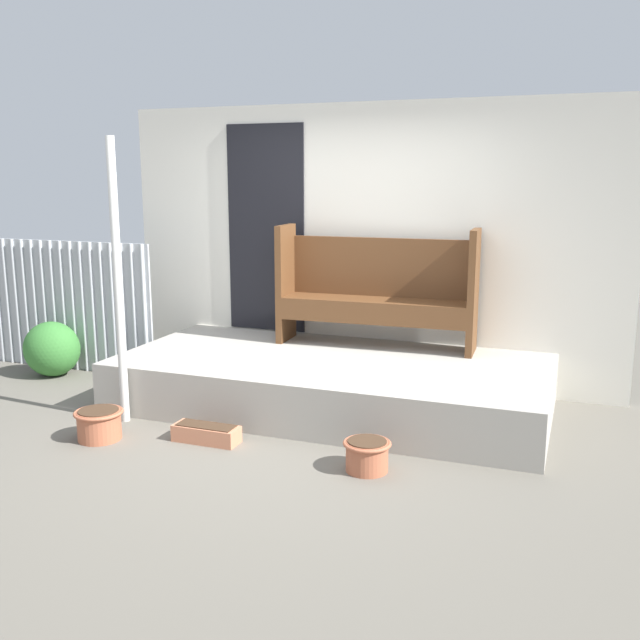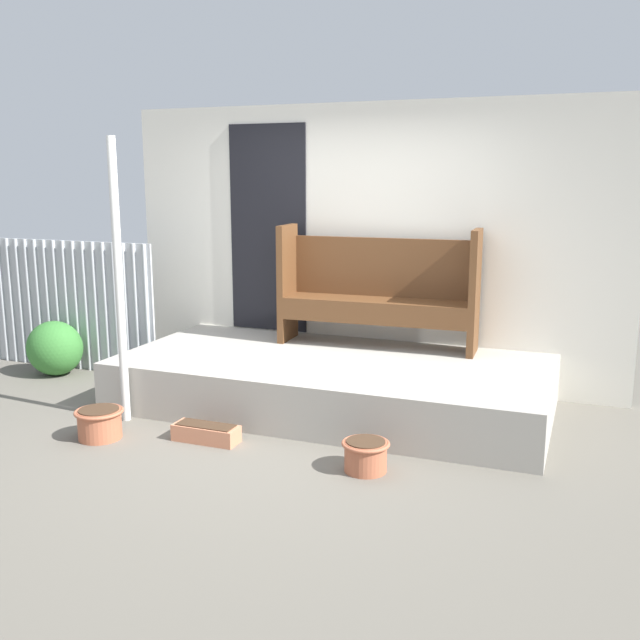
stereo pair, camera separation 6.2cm
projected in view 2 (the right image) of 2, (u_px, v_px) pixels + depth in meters
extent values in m
plane|color=#666056|center=(277.00, 438.00, 5.38)|extent=(24.00, 24.00, 0.00)
cube|color=#A8A399|center=(333.00, 383.00, 6.08)|extent=(3.60, 1.71, 0.42)
cube|color=white|center=(366.00, 246.00, 6.67)|extent=(4.80, 0.06, 2.60)
cube|color=black|center=(268.00, 229.00, 6.96)|extent=(0.80, 0.02, 2.00)
cube|color=#ADB2B7|center=(54.00, 304.00, 7.29)|extent=(2.40, 0.02, 1.31)
cylinder|color=silver|center=(3.00, 300.00, 7.51)|extent=(0.04, 0.04, 1.31)
cylinder|color=silver|center=(12.00, 301.00, 7.46)|extent=(0.04, 0.04, 1.31)
cylinder|color=silver|center=(20.00, 302.00, 7.42)|extent=(0.04, 0.04, 1.31)
cylinder|color=silver|center=(30.00, 302.00, 7.38)|extent=(0.04, 0.04, 1.31)
cylinder|color=silver|center=(39.00, 303.00, 7.34)|extent=(0.04, 0.04, 1.31)
cylinder|color=silver|center=(48.00, 304.00, 7.29)|extent=(0.04, 0.04, 1.31)
cylinder|color=silver|center=(57.00, 305.00, 7.25)|extent=(0.04, 0.04, 1.31)
cylinder|color=silver|center=(67.00, 305.00, 7.21)|extent=(0.04, 0.04, 1.31)
cylinder|color=silver|center=(76.00, 306.00, 7.17)|extent=(0.04, 0.04, 1.31)
cylinder|color=silver|center=(86.00, 307.00, 7.12)|extent=(0.04, 0.04, 1.31)
cylinder|color=silver|center=(96.00, 308.00, 7.08)|extent=(0.04, 0.04, 1.31)
cylinder|color=silver|center=(106.00, 308.00, 7.04)|extent=(0.04, 0.04, 1.31)
cylinder|color=silver|center=(116.00, 309.00, 7.00)|extent=(0.04, 0.04, 1.31)
cylinder|color=silver|center=(126.00, 310.00, 6.96)|extent=(0.04, 0.04, 1.31)
cylinder|color=silver|center=(137.00, 311.00, 6.91)|extent=(0.04, 0.04, 1.31)
cylinder|color=silver|center=(147.00, 312.00, 6.87)|extent=(0.04, 0.04, 1.31)
cylinder|color=silver|center=(119.00, 283.00, 5.56)|extent=(0.07, 0.07, 2.24)
cube|color=brown|center=(287.00, 283.00, 6.65)|extent=(0.08, 0.40, 1.08)
cube|color=brown|center=(475.00, 293.00, 6.11)|extent=(0.08, 0.40, 1.08)
cube|color=brown|center=(377.00, 301.00, 6.40)|extent=(1.68, 0.47, 0.04)
cube|color=brown|center=(371.00, 316.00, 6.25)|extent=(1.66, 0.10, 0.16)
cube|color=brown|center=(382.00, 267.00, 6.51)|extent=(1.66, 0.11, 0.54)
cylinder|color=#B26042|center=(100.00, 424.00, 5.36)|extent=(0.32, 0.32, 0.22)
torus|color=#B26042|center=(99.00, 412.00, 5.34)|extent=(0.37, 0.37, 0.02)
cylinder|color=#422D1E|center=(99.00, 410.00, 5.33)|extent=(0.30, 0.30, 0.01)
cylinder|color=#B26042|center=(366.00, 456.00, 4.76)|extent=(0.29, 0.29, 0.21)
torus|color=#B26042|center=(366.00, 444.00, 4.75)|extent=(0.33, 0.33, 0.02)
cylinder|color=#422D1E|center=(366.00, 441.00, 4.74)|extent=(0.26, 0.26, 0.01)
cube|color=tan|center=(206.00, 433.00, 5.30)|extent=(0.50, 0.18, 0.12)
cube|color=#422D1E|center=(206.00, 425.00, 5.29)|extent=(0.44, 0.16, 0.01)
ellipsoid|color=#387A33|center=(55.00, 348.00, 7.03)|extent=(0.56, 0.50, 0.54)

